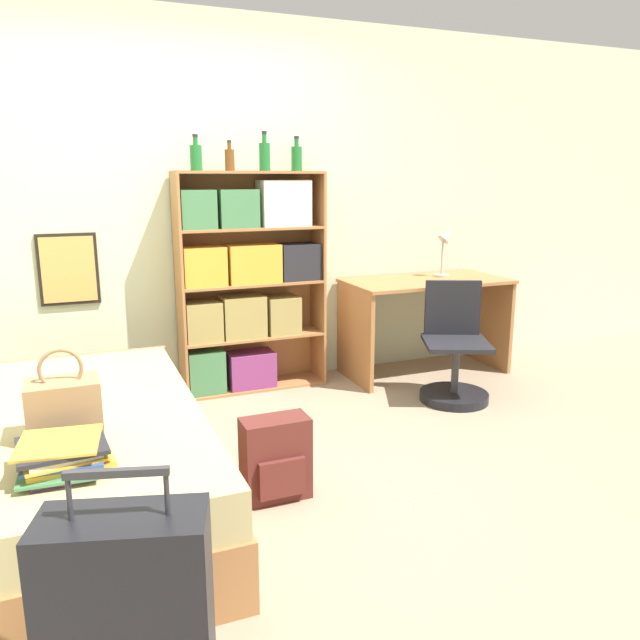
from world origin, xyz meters
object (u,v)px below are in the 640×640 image
at_px(bed, 76,461).
at_px(desk_lamp, 446,243).
at_px(book_stack_on_bed, 63,455).
at_px(desk, 425,308).
at_px(bottle_green, 196,157).
at_px(desk_chair, 454,364).
at_px(bottle_brown, 230,159).
at_px(handbag, 64,407).
at_px(bottle_clear, 265,156).
at_px(suitcase, 129,633).
at_px(bookcase, 246,282).
at_px(backpack, 276,459).
at_px(bottle_blue, 297,158).

bearing_deg(bed, desk_lamp, 24.24).
relative_size(book_stack_on_bed, desk, 0.28).
bearing_deg(bottle_green, desk_chair, -26.38).
relative_size(bottle_brown, desk, 0.16).
height_order(bed, handbag, handbag).
xyz_separation_m(bottle_brown, desk_chair, (1.35, -0.73, -1.37)).
height_order(bottle_green, bottle_clear, bottle_clear).
bearing_deg(book_stack_on_bed, desk, 34.27).
relative_size(suitcase, desk_lamp, 2.06).
height_order(bookcase, bottle_brown, bottle_brown).
relative_size(desk, desk_chair, 1.54).
bearing_deg(bottle_clear, backpack, -106.53).
bearing_deg(backpack, handbag, -178.25).
height_order(handbag, suitcase, handbag).
bearing_deg(bottle_green, bookcase, -3.85).
relative_size(bed, bottle_brown, 10.15).
distance_m(bottle_clear, desk, 1.68).
xyz_separation_m(book_stack_on_bed, bottle_blue, (1.63, 1.97, 1.10)).
bearing_deg(bed, bottle_brown, 49.94).
bearing_deg(handbag, bottle_brown, 54.87).
height_order(bed, bottle_brown, bottle_brown).
bearing_deg(backpack, suitcase, -124.76).
distance_m(bottle_brown, desk, 1.85).
bearing_deg(bottle_green, bottle_brown, -11.12).
xyz_separation_m(bed, desk_chair, (2.46, 0.58, 0.02)).
relative_size(bookcase, bottle_clear, 5.90).
distance_m(book_stack_on_bed, bookcase, 2.32).
distance_m(bookcase, bottle_clear, 0.88).
height_order(bottle_green, desk_lamp, bottle_green).
bearing_deg(bottle_brown, bottle_clear, -2.15).
bearing_deg(bottle_brown, handbag, -125.13).
bearing_deg(backpack, bottle_green, 89.74).
bearing_deg(bed, desk, 24.46).
bearing_deg(book_stack_on_bed, bed, 86.91).
xyz_separation_m(desk, desk_chair, (-0.13, -0.59, -0.27)).
bearing_deg(bottle_green, desk, -6.20).
distance_m(desk, desk_chair, 0.66).
height_order(bed, book_stack_on_bed, book_stack_on_bed).
relative_size(bed, bookcase, 1.30).
height_order(suitcase, bottle_green, bottle_green).
distance_m(handbag, bookcase, 2.04).
relative_size(book_stack_on_bed, desk_lamp, 0.88).
xyz_separation_m(bed, suitcase, (0.11, -1.38, 0.10)).
xyz_separation_m(handbag, bottle_clear, (1.37, 1.59, 1.05)).
xyz_separation_m(book_stack_on_bed, desk_chair, (2.49, 1.19, -0.28)).
bearing_deg(desk_chair, bed, -166.68).
relative_size(bookcase, bottle_green, 6.61).
bearing_deg(bottle_brown, desk_chair, -28.53).
height_order(bottle_blue, desk, bottle_blue).
distance_m(handbag, bottle_brown, 2.21).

